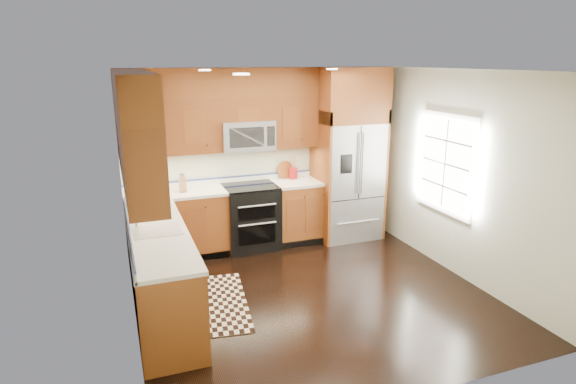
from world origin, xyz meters
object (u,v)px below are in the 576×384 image
object	(u,v)px
knife_block	(182,184)
rug	(209,303)
refrigerator	(348,155)
utensil_crock	(293,171)
range	(251,217)

from	to	relation	value
knife_block	rug	bearing A→B (deg)	-89.80
refrigerator	rug	bearing A→B (deg)	-149.56
refrigerator	knife_block	distance (m)	2.52
rug	utensil_crock	xyz separation A→B (m)	(1.69, 1.71, 1.06)
range	refrigerator	bearing A→B (deg)	-1.40
refrigerator	knife_block	world-z (taller)	refrigerator
range	knife_block	xyz separation A→B (m)	(-0.96, 0.05, 0.57)
rug	range	bearing A→B (deg)	65.36
rug	knife_block	bearing A→B (deg)	97.79
rug	knife_block	distance (m)	1.87
range	utensil_crock	xyz separation A→B (m)	(0.74, 0.20, 0.60)
refrigerator	knife_block	xyz separation A→B (m)	(-2.51, 0.09, -0.26)
rug	knife_block	world-z (taller)	knife_block
range	refrigerator	xyz separation A→B (m)	(1.55, -0.04, 0.83)
range	rug	xyz separation A→B (m)	(-0.95, -1.51, -0.46)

